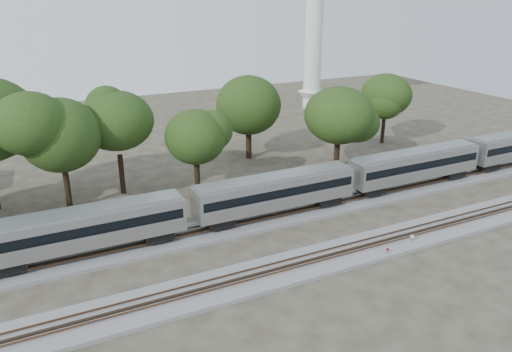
{
  "coord_description": "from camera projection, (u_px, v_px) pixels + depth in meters",
  "views": [
    {
      "loc": [
        -22.49,
        -37.3,
        23.42
      ],
      "look_at": [
        -1.47,
        5.0,
        5.78
      ],
      "focal_mm": 35.0,
      "sensor_mm": 36.0,
      "label": 1
    }
  ],
  "objects": [
    {
      "name": "tree_7",
      "position": [
        386.0,
        95.0,
        78.81
      ],
      "size": [
        8.04,
        8.04,
        11.33
      ],
      "color": "black",
      "rests_on": "ground"
    },
    {
      "name": "switch_stand_white",
      "position": [
        412.0,
        239.0,
        48.52
      ],
      "size": [
        0.34,
        0.18,
        1.15
      ],
      "rotation": [
        0.0,
        0.0,
        -0.44
      ],
      "color": "#512D19",
      "rests_on": "ground"
    },
    {
      "name": "track_far",
      "position": [
        264.0,
        219.0,
        53.82
      ],
      "size": [
        160.0,
        5.0,
        0.73
      ],
      "color": "slate",
      "rests_on": "ground"
    },
    {
      "name": "switch_stand_red",
      "position": [
        387.0,
        251.0,
        46.32
      ],
      "size": [
        0.31,
        0.15,
        1.02
      ],
      "rotation": [
        0.0,
        0.0,
        -0.37
      ],
      "color": "#512D19",
      "rests_on": "ground"
    },
    {
      "name": "switch_lever",
      "position": [
        388.0,
        255.0,
        46.69
      ],
      "size": [
        0.5,
        0.3,
        0.3
      ],
      "primitive_type": "cube",
      "rotation": [
        0.0,
        0.0,
        0.0
      ],
      "color": "#512D19",
      "rests_on": "ground"
    },
    {
      "name": "tree_6",
      "position": [
        339.0,
        115.0,
        67.47
      ],
      "size": [
        7.66,
        7.66,
        10.81
      ],
      "color": "black",
      "rests_on": "ground"
    },
    {
      "name": "train",
      "position": [
        277.0,
        190.0,
        53.36
      ],
      "size": [
        94.47,
        3.26,
        4.81
      ],
      "color": "#B2B4B9",
      "rests_on": "ground"
    },
    {
      "name": "tree_2",
      "position": [
        60.0,
        135.0,
        53.78
      ],
      "size": [
        8.89,
        8.89,
        12.54
      ],
      "color": "black",
      "rests_on": "ground"
    },
    {
      "name": "tree_3",
      "position": [
        116.0,
        121.0,
        58.16
      ],
      "size": [
        9.28,
        9.28,
        13.08
      ],
      "color": "black",
      "rests_on": "ground"
    },
    {
      "name": "ground",
      "position": [
        292.0,
        245.0,
        48.86
      ],
      "size": [
        160.0,
        160.0,
        0.0
      ],
      "primitive_type": "plane",
      "color": "#383328",
      "rests_on": "ground"
    },
    {
      "name": "tree_4",
      "position": [
        195.0,
        137.0,
        58.89
      ],
      "size": [
        7.29,
        7.29,
        10.28
      ],
      "color": "black",
      "rests_on": "ground"
    },
    {
      "name": "tree_5",
      "position": [
        248.0,
        105.0,
        71.47
      ],
      "size": [
        8.08,
        8.08,
        11.4
      ],
      "color": "black",
      "rests_on": "ground"
    },
    {
      "name": "track_near",
      "position": [
        314.0,
        262.0,
        45.43
      ],
      "size": [
        160.0,
        5.0,
        0.73
      ],
      "color": "slate",
      "rests_on": "ground"
    }
  ]
}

